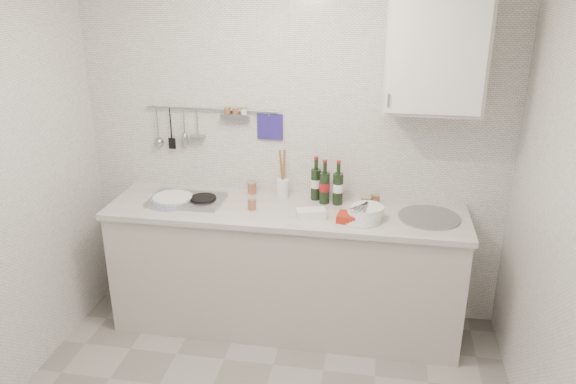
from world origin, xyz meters
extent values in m
cube|color=silver|center=(0.00, 1.40, 1.25)|extent=(3.00, 0.02, 2.50)
cube|color=#B4AEA6|center=(0.00, 1.10, 0.44)|extent=(2.40, 0.60, 0.88)
cube|color=silver|center=(0.00, 1.10, 0.90)|extent=(2.44, 0.64, 0.04)
cube|color=black|center=(0.00, 1.12, 0.05)|extent=(2.34, 0.52, 0.10)
cube|color=#93969B|center=(-0.70, 1.10, 0.94)|extent=(0.50, 0.32, 0.03)
cylinder|color=black|center=(-0.82, 1.10, 0.96)|extent=(0.18, 0.18, 0.01)
cylinder|color=black|center=(-0.58, 1.10, 0.96)|extent=(0.18, 0.18, 0.01)
cylinder|color=#93969B|center=(0.95, 1.10, 0.93)|extent=(0.40, 0.40, 0.02)
cylinder|color=#93969B|center=(0.95, 1.10, 0.87)|extent=(0.34, 0.34, 0.10)
cylinder|color=#93969B|center=(-0.58, 1.37, 1.52)|extent=(0.95, 0.02, 0.02)
cube|color=navy|center=(-0.16, 1.39, 1.41)|extent=(0.18, 0.02, 0.18)
cube|color=#B4AEA6|center=(0.90, 1.22, 1.95)|extent=(0.60, 0.35, 0.70)
cube|color=white|center=(0.90, 1.04, 1.95)|extent=(0.56, 0.01, 0.66)
cylinder|color=#93969B|center=(0.64, 1.03, 1.70)|extent=(0.01, 0.01, 0.08)
cylinder|color=#4958A5|center=(-0.81, 1.05, 0.93)|extent=(0.29, 0.29, 0.01)
cylinder|color=#4958A5|center=(-0.80, 1.05, 0.94)|extent=(0.28, 0.28, 0.01)
cylinder|color=#4958A5|center=(-0.79, 1.06, 0.95)|extent=(0.28, 0.28, 0.01)
cylinder|color=#4958A5|center=(-0.79, 1.06, 0.97)|extent=(0.27, 0.27, 0.01)
cylinder|color=white|center=(0.52, 0.99, 0.93)|extent=(0.25, 0.25, 0.01)
cylinder|color=white|center=(0.52, 0.99, 0.94)|extent=(0.25, 0.25, 0.01)
cylinder|color=white|center=(0.53, 1.00, 0.95)|extent=(0.24, 0.24, 0.01)
cylinder|color=white|center=(0.53, 1.00, 0.96)|extent=(0.23, 0.23, 0.01)
cylinder|color=white|center=(0.54, 1.00, 0.97)|extent=(0.23, 0.23, 0.01)
cylinder|color=white|center=(0.54, 1.01, 0.98)|extent=(0.22, 0.22, 0.01)
cylinder|color=white|center=(0.55, 1.01, 1.00)|extent=(0.22, 0.22, 0.01)
cylinder|color=white|center=(0.55, 1.01, 1.01)|extent=(0.21, 0.21, 0.01)
cube|color=white|center=(0.19, 0.98, 0.95)|extent=(0.21, 0.14, 0.06)
cube|color=#B72F14|center=(0.43, 0.96, 0.95)|extent=(0.14, 0.14, 0.05)
cylinder|color=white|center=(-0.06, 1.30, 0.99)|extent=(0.09, 0.09, 0.13)
cylinder|color=#945E3B|center=(-0.05, 1.30, 1.15)|extent=(0.04, 0.06, 0.26)
cylinder|color=#945E3B|center=(-0.07, 1.31, 1.14)|extent=(0.04, 0.05, 0.24)
cylinder|color=brown|center=(-0.29, 1.34, 0.96)|extent=(0.06, 0.06, 0.08)
cylinder|color=tan|center=(-0.29, 1.34, 1.01)|extent=(0.07, 0.07, 0.01)
cylinder|color=brown|center=(0.60, 1.25, 0.96)|extent=(0.06, 0.06, 0.08)
cylinder|color=tan|center=(0.60, 1.25, 1.00)|extent=(0.07, 0.07, 0.01)
cylinder|color=brown|center=(0.54, 1.20, 0.96)|extent=(0.07, 0.07, 0.07)
cylinder|color=tan|center=(0.54, 1.20, 1.00)|extent=(0.07, 0.07, 0.01)
cylinder|color=brown|center=(-0.22, 1.05, 0.96)|extent=(0.05, 0.05, 0.08)
cylinder|color=tan|center=(-0.22, 1.05, 1.00)|extent=(0.06, 0.06, 0.01)
camera|label=1|loc=(0.61, -2.35, 2.41)|focal=35.00mm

